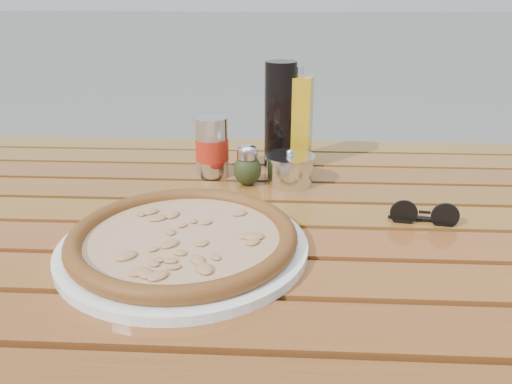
{
  "coord_description": "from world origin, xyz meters",
  "views": [
    {
      "loc": [
        0.04,
        -0.77,
        1.1
      ],
      "look_at": [
        0.0,
        0.02,
        0.78
      ],
      "focal_mm": 35.0,
      "sensor_mm": 36.0,
      "label": 1
    }
  ],
  "objects_px": {
    "plate": "(184,247)",
    "parmesan_tin": "(290,169)",
    "table": "(255,252)",
    "oregano_shaker": "(247,166)",
    "soda_can": "(212,147)",
    "pizza": "(183,237)",
    "pepper_shaker": "(213,158)",
    "sunglasses": "(424,215)",
    "olive_oil_cruet": "(298,121)",
    "dark_bottle": "(280,115)"
  },
  "relations": [
    {
      "from": "sunglasses",
      "to": "oregano_shaker",
      "type": "bearing_deg",
      "value": 158.65
    },
    {
      "from": "pepper_shaker",
      "to": "sunglasses",
      "type": "height_order",
      "value": "pepper_shaker"
    },
    {
      "from": "pepper_shaker",
      "to": "soda_can",
      "type": "bearing_deg",
      "value": 116.68
    },
    {
      "from": "parmesan_tin",
      "to": "pepper_shaker",
      "type": "bearing_deg",
      "value": 165.88
    },
    {
      "from": "pizza",
      "to": "soda_can",
      "type": "relative_size",
      "value": 2.92
    },
    {
      "from": "parmesan_tin",
      "to": "soda_can",
      "type": "bearing_deg",
      "value": 164.01
    },
    {
      "from": "oregano_shaker",
      "to": "soda_can",
      "type": "relative_size",
      "value": 0.68
    },
    {
      "from": "plate",
      "to": "parmesan_tin",
      "type": "distance_m",
      "value": 0.32
    },
    {
      "from": "dark_bottle",
      "to": "parmesan_tin",
      "type": "height_order",
      "value": "dark_bottle"
    },
    {
      "from": "pizza",
      "to": "oregano_shaker",
      "type": "bearing_deg",
      "value": 74.94
    },
    {
      "from": "pepper_shaker",
      "to": "parmesan_tin",
      "type": "distance_m",
      "value": 0.16
    },
    {
      "from": "plate",
      "to": "parmesan_tin",
      "type": "xyz_separation_m",
      "value": [
        0.16,
        0.28,
        0.02
      ]
    },
    {
      "from": "table",
      "to": "parmesan_tin",
      "type": "bearing_deg",
      "value": 67.11
    },
    {
      "from": "olive_oil_cruet",
      "to": "sunglasses",
      "type": "xyz_separation_m",
      "value": [
        0.2,
        -0.29,
        -0.08
      ]
    },
    {
      "from": "pizza",
      "to": "parmesan_tin",
      "type": "xyz_separation_m",
      "value": [
        0.16,
        0.28,
        0.01
      ]
    },
    {
      "from": "plate",
      "to": "pizza",
      "type": "relative_size",
      "value": 1.03
    },
    {
      "from": "plate",
      "to": "pepper_shaker",
      "type": "distance_m",
      "value": 0.32
    },
    {
      "from": "pizza",
      "to": "plate",
      "type": "bearing_deg",
      "value": -90.0
    },
    {
      "from": "oregano_shaker",
      "to": "parmesan_tin",
      "type": "relative_size",
      "value": 0.66
    },
    {
      "from": "pepper_shaker",
      "to": "olive_oil_cruet",
      "type": "xyz_separation_m",
      "value": [
        0.17,
        0.08,
        0.06
      ]
    },
    {
      "from": "plate",
      "to": "oregano_shaker",
      "type": "xyz_separation_m",
      "value": [
        0.07,
        0.27,
        0.03
      ]
    },
    {
      "from": "table",
      "to": "pepper_shaker",
      "type": "distance_m",
      "value": 0.23
    },
    {
      "from": "sunglasses",
      "to": "pepper_shaker",
      "type": "bearing_deg",
      "value": 158.09
    },
    {
      "from": "soda_can",
      "to": "parmesan_tin",
      "type": "relative_size",
      "value": 0.97
    },
    {
      "from": "pepper_shaker",
      "to": "soda_can",
      "type": "height_order",
      "value": "soda_can"
    },
    {
      "from": "parmesan_tin",
      "to": "sunglasses",
      "type": "distance_m",
      "value": 0.27
    },
    {
      "from": "pizza",
      "to": "pepper_shaker",
      "type": "xyz_separation_m",
      "value": [
        0.0,
        0.32,
        0.02
      ]
    },
    {
      "from": "table",
      "to": "oregano_shaker",
      "type": "bearing_deg",
      "value": 99.67
    },
    {
      "from": "table",
      "to": "soda_can",
      "type": "height_order",
      "value": "soda_can"
    },
    {
      "from": "plate",
      "to": "oregano_shaker",
      "type": "height_order",
      "value": "oregano_shaker"
    },
    {
      "from": "sunglasses",
      "to": "pizza",
      "type": "bearing_deg",
      "value": -155.87
    },
    {
      "from": "pepper_shaker",
      "to": "dark_bottle",
      "type": "height_order",
      "value": "dark_bottle"
    },
    {
      "from": "pepper_shaker",
      "to": "sunglasses",
      "type": "relative_size",
      "value": 0.74
    },
    {
      "from": "soda_can",
      "to": "sunglasses",
      "type": "relative_size",
      "value": 1.08
    },
    {
      "from": "dark_bottle",
      "to": "sunglasses",
      "type": "bearing_deg",
      "value": -50.45
    },
    {
      "from": "pizza",
      "to": "parmesan_tin",
      "type": "distance_m",
      "value": 0.32
    },
    {
      "from": "plate",
      "to": "parmesan_tin",
      "type": "height_order",
      "value": "parmesan_tin"
    },
    {
      "from": "dark_bottle",
      "to": "pizza",
      "type": "bearing_deg",
      "value": -108.87
    },
    {
      "from": "pizza",
      "to": "pepper_shaker",
      "type": "height_order",
      "value": "pepper_shaker"
    },
    {
      "from": "table",
      "to": "plate",
      "type": "bearing_deg",
      "value": -124.66
    },
    {
      "from": "pizza",
      "to": "olive_oil_cruet",
      "type": "relative_size",
      "value": 1.67
    },
    {
      "from": "soda_can",
      "to": "oregano_shaker",
      "type": "bearing_deg",
      "value": -34.07
    },
    {
      "from": "plate",
      "to": "table",
      "type": "bearing_deg",
      "value": 55.34
    },
    {
      "from": "table",
      "to": "soda_can",
      "type": "distance_m",
      "value": 0.25
    },
    {
      "from": "dark_bottle",
      "to": "parmesan_tin",
      "type": "bearing_deg",
      "value": -79.87
    },
    {
      "from": "pepper_shaker",
      "to": "soda_can",
      "type": "distance_m",
      "value": 0.02
    },
    {
      "from": "plate",
      "to": "sunglasses",
      "type": "distance_m",
      "value": 0.39
    },
    {
      "from": "soda_can",
      "to": "olive_oil_cruet",
      "type": "relative_size",
      "value": 0.57
    },
    {
      "from": "oregano_shaker",
      "to": "olive_oil_cruet",
      "type": "bearing_deg",
      "value": 51.11
    },
    {
      "from": "oregano_shaker",
      "to": "soda_can",
      "type": "xyz_separation_m",
      "value": [
        -0.07,
        0.05,
        0.02
      ]
    }
  ]
}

